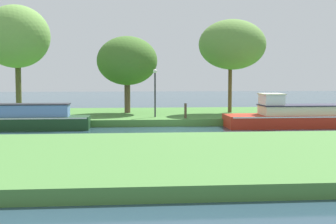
{
  "coord_description": "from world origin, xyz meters",
  "views": [
    {
      "loc": [
        -2.83,
        -24.48,
        2.93
      ],
      "look_at": [
        -0.51,
        1.2,
        0.9
      ],
      "focal_mm": 50.25,
      "sensor_mm": 36.0,
      "label": 1
    }
  ],
  "objects": [
    {
      "name": "ground_plane",
      "position": [
        0.0,
        0.0,
        0.0
      ],
      "size": [
        120.0,
        120.0,
        0.0
      ],
      "primitive_type": "plane",
      "color": "#263F4D"
    },
    {
      "name": "lamp_post",
      "position": [
        -1.06,
        3.76,
        2.22
      ],
      "size": [
        0.24,
        0.24,
        2.89
      ],
      "color": "#333338",
      "rests_on": "riverbank_far"
    },
    {
      "name": "forest_barge",
      "position": [
        -8.92,
        1.2,
        0.65
      ],
      "size": [
        8.01,
        1.61,
        1.98
      ],
      "color": "#1B3E1F",
      "rests_on": "ground_plane"
    },
    {
      "name": "willow_tree_right",
      "position": [
        4.2,
        6.21,
        4.93
      ],
      "size": [
        4.45,
        4.01,
        6.19
      ],
      "color": "brown",
      "rests_on": "riverbank_far"
    },
    {
      "name": "willow_tree_left",
      "position": [
        -9.71,
        6.16,
        5.34
      ],
      "size": [
        4.29,
        3.98,
        6.94
      ],
      "color": "brown",
      "rests_on": "riverbank_far"
    },
    {
      "name": "riverbank_far",
      "position": [
        0.0,
        7.0,
        0.2
      ],
      "size": [
        72.0,
        10.0,
        0.4
      ],
      "primitive_type": "cube",
      "color": "#437733",
      "rests_on": "ground_plane"
    },
    {
      "name": "red_narrowboat",
      "position": [
        7.77,
        1.2,
        0.58
      ],
      "size": [
        10.05,
        2.42,
        1.9
      ],
      "color": "red",
      "rests_on": "ground_plane"
    },
    {
      "name": "riverbank_near",
      "position": [
        0.0,
        -9.0,
        0.2
      ],
      "size": [
        72.0,
        10.0,
        0.4
      ],
      "primitive_type": "cube",
      "color": "#497C39",
      "rests_on": "ground_plane"
    },
    {
      "name": "mooring_post_near",
      "position": [
        0.66,
        2.77,
        0.84
      ],
      "size": [
        0.14,
        0.14,
        0.88
      ],
      "primitive_type": "cylinder",
      "color": "#4A3B2B",
      "rests_on": "riverbank_far"
    },
    {
      "name": "mooring_post_far",
      "position": [
        7.79,
        2.77,
        0.72
      ],
      "size": [
        0.14,
        0.14,
        0.63
      ],
      "primitive_type": "cylinder",
      "color": "#4F4022",
      "rests_on": "riverbank_far"
    },
    {
      "name": "willow_tree_centre",
      "position": [
        -2.72,
        6.74,
        3.86
      ],
      "size": [
        3.99,
        3.99,
        5.09
      ],
      "color": "brown",
      "rests_on": "riverbank_far"
    }
  ]
}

